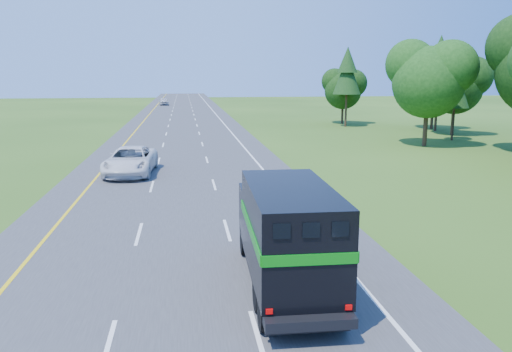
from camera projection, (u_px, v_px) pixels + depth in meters
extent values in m
cube|color=#38383A|center=(183.00, 141.00, 49.96)|extent=(15.00, 260.00, 0.04)
cube|color=yellow|center=(127.00, 141.00, 49.18)|extent=(0.15, 260.00, 0.01)
cube|color=white|center=(237.00, 139.00, 50.73)|extent=(0.15, 260.00, 0.01)
cylinder|color=black|center=(245.00, 241.00, 18.17)|extent=(0.36, 1.03, 1.02)
cylinder|color=black|center=(298.00, 239.00, 18.38)|extent=(0.36, 1.03, 1.02)
cylinder|color=black|center=(260.00, 293.00, 13.82)|extent=(0.36, 1.03, 1.02)
cylinder|color=black|center=(329.00, 290.00, 14.04)|extent=(0.36, 1.03, 1.02)
cylinder|color=black|center=(265.00, 312.00, 12.73)|extent=(0.36, 1.03, 1.02)
cylinder|color=black|center=(340.00, 308.00, 12.95)|extent=(0.36, 1.03, 1.02)
cube|color=black|center=(286.00, 267.00, 15.35)|extent=(2.47, 7.51, 0.26)
cube|color=black|center=(272.00, 211.00, 17.96)|extent=(2.33, 1.75, 1.77)
cube|color=black|center=(269.00, 193.00, 18.70)|extent=(2.05, 0.12, 0.56)
cube|color=black|center=(290.00, 230.00, 14.44)|extent=(2.49, 5.46, 2.56)
cube|color=#06780E|center=(310.00, 260.00, 11.77)|extent=(2.32, 0.11, 0.28)
cube|color=#06780E|center=(249.00, 227.00, 14.29)|extent=(0.21, 5.39, 0.28)
cube|color=#06780E|center=(330.00, 225.00, 14.54)|extent=(0.21, 5.39, 0.28)
cube|color=black|center=(282.00, 231.00, 11.55)|extent=(0.42, 0.05, 0.37)
cube|color=black|center=(311.00, 230.00, 11.63)|extent=(0.42, 0.05, 0.37)
cube|color=black|center=(340.00, 229.00, 11.70)|extent=(0.42, 0.05, 0.37)
cube|color=black|center=(308.00, 330.00, 12.25)|extent=(2.14, 0.18, 0.09)
cube|color=#B20505|center=(269.00, 312.00, 11.92)|extent=(0.17, 0.04, 0.13)
cube|color=#B20505|center=(349.00, 307.00, 12.13)|extent=(0.17, 0.04, 0.13)
imported|color=silver|center=(131.00, 161.00, 32.88)|extent=(3.38, 6.60, 1.78)
imported|color=#B1B1B8|center=(164.00, 101.00, 108.34)|extent=(2.23, 4.83, 1.60)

